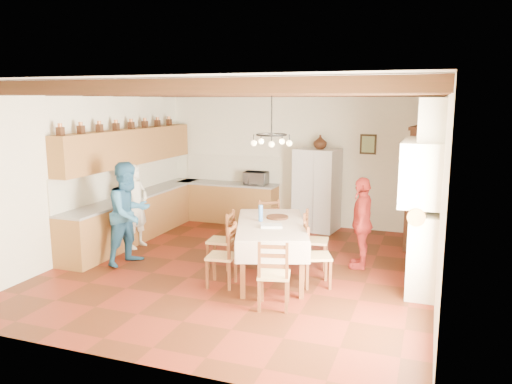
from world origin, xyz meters
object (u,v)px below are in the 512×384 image
(chair_right_near, at_px, (317,255))
(chair_end_far, at_px, (271,227))
(person_woman_blue, at_px, (129,213))
(chair_left_far, at_px, (221,239))
(person_man, at_px, (136,206))
(refrigerator, at_px, (317,190))
(chair_end_near, at_px, (274,274))
(dining_table, at_px, (271,228))
(person_woman_red, at_px, (362,223))
(chair_right_far, at_px, (316,240))
(chair_left_near, at_px, (221,255))
(microwave, at_px, (256,178))
(hutch, at_px, (425,187))

(chair_right_near, bearing_deg, chair_end_far, 19.24)
(chair_end_far, height_order, person_woman_blue, person_woman_blue)
(chair_left_far, distance_m, person_man, 2.06)
(refrigerator, height_order, chair_end_near, refrigerator)
(dining_table, relative_size, person_woman_red, 1.46)
(chair_end_near, bearing_deg, chair_right_near, -122.84)
(refrigerator, distance_m, chair_right_far, 2.55)
(chair_left_near, distance_m, chair_end_near, 1.11)
(chair_left_near, bearing_deg, microwave, -174.86)
(hutch, bearing_deg, chair_left_far, -135.14)
(person_woman_blue, bearing_deg, refrigerator, -21.92)
(person_man, bearing_deg, chair_right_far, -85.30)
(person_man, bearing_deg, chair_left_far, -100.21)
(person_woman_blue, bearing_deg, hutch, -44.26)
(dining_table, height_order, chair_left_near, chair_left_near)
(person_man, bearing_deg, chair_end_near, -113.97)
(hutch, height_order, dining_table, hutch)
(chair_end_far, bearing_deg, dining_table, -101.94)
(dining_table, xyz_separation_m, chair_end_far, (-0.39, 1.19, -0.31))
(hutch, distance_m, chair_end_far, 3.04)
(chair_end_far, bearing_deg, chair_left_far, -147.58)
(person_man, relative_size, person_woman_red, 1.04)
(refrigerator, xyz_separation_m, microwave, (-1.41, 0.04, 0.17))
(chair_left_far, bearing_deg, chair_left_near, 18.31)
(refrigerator, distance_m, dining_table, 3.14)
(microwave, bearing_deg, chair_right_near, -57.46)
(chair_left_near, relative_size, microwave, 1.86)
(chair_right_far, height_order, chair_end_far, same)
(chair_left_far, relative_size, chair_end_far, 1.00)
(refrigerator, bearing_deg, dining_table, -82.61)
(dining_table, height_order, person_man, person_man)
(hutch, bearing_deg, microwave, 178.01)
(chair_left_far, bearing_deg, person_woman_blue, -83.57)
(hutch, bearing_deg, person_woman_red, -112.64)
(chair_left_far, height_order, microwave, microwave)
(chair_end_near, relative_size, person_woman_red, 0.63)
(chair_left_near, xyz_separation_m, person_woman_red, (1.85, 1.58, 0.28))
(hutch, bearing_deg, chair_end_near, -108.91)
(chair_left_far, xyz_separation_m, chair_right_near, (1.70, -0.28, 0.00))
(microwave, bearing_deg, chair_end_near, -67.95)
(hutch, distance_m, chair_end_near, 4.21)
(dining_table, height_order, chair_right_near, chair_right_near)
(person_man, bearing_deg, refrigerator, -45.10)
(chair_right_near, xyz_separation_m, person_woman_red, (0.50, 1.08, 0.28))
(chair_left_far, relative_size, person_woman_red, 0.63)
(chair_left_near, xyz_separation_m, chair_end_far, (0.19, 1.81, 0.00))
(refrigerator, bearing_deg, chair_right_far, -69.77)
(chair_end_far, bearing_deg, hutch, -1.38)
(chair_left_far, height_order, chair_end_near, same)
(dining_table, bearing_deg, chair_right_far, 50.30)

